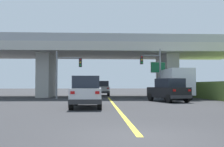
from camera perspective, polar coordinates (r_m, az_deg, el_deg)
The scene contains 10 objects.
ground at distance 34.30m, azimuth -0.95°, elevation -4.86°, with size 160.00×160.00×0.00m, color #2B2B2D.
overpass_bridge at distance 34.46m, azimuth -0.95°, elevation 3.59°, with size 33.67×10.00×7.10m.
lane_divider_stripe at distance 19.70m, azimuth 0.53°, elevation -6.67°, with size 0.20×23.96×0.01m, color yellow.
suv_lead at distance 17.82m, azimuth -5.33°, elevation -3.85°, with size 1.93×4.79×2.02m.
suv_crossing at distance 24.36m, azimuth 11.74°, elevation -3.43°, with size 3.13×4.64×2.02m.
box_truck at distance 30.03m, azimuth 12.98°, elevation -2.03°, with size 2.33×7.08×3.12m.
sedan_oncoming at distance 38.26m, azimuth -2.02°, elevation -3.10°, with size 1.93×4.34×2.02m.
traffic_signal_nearside at distance 29.98m, azimuth 8.67°, elevation 1.24°, with size 2.28×0.36×5.41m.
traffic_signal_farside at distance 29.30m, azimuth -9.68°, elevation 0.95°, with size 2.75×0.36×5.05m.
highway_sign at distance 32.06m, azimuth 9.60°, elevation 0.65°, with size 1.73×0.17×4.30m.
Camera 1 is at (-1.18, -7.63, 1.46)m, focal length 43.67 mm.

